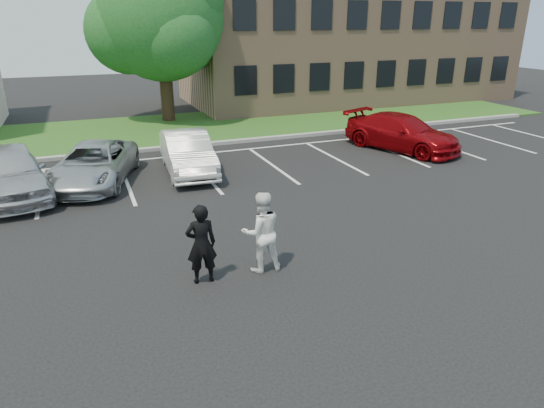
# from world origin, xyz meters

# --- Properties ---
(ground_plane) EXTENTS (90.00, 90.00, 0.00)m
(ground_plane) POSITION_xyz_m (0.00, 0.00, 0.00)
(ground_plane) COLOR black
(ground_plane) RESTS_ON ground
(curb) EXTENTS (40.00, 0.30, 0.15)m
(curb) POSITION_xyz_m (0.00, 12.00, 0.07)
(curb) COLOR gray
(curb) RESTS_ON ground
(grass_strip) EXTENTS (44.00, 8.00, 0.08)m
(grass_strip) POSITION_xyz_m (0.00, 16.00, 0.04)
(grass_strip) COLOR #2C501B
(grass_strip) RESTS_ON ground
(stall_lines) EXTENTS (34.00, 5.36, 0.01)m
(stall_lines) POSITION_xyz_m (1.40, 8.95, 0.01)
(stall_lines) COLOR silver
(stall_lines) RESTS_ON ground
(office_building) EXTENTS (22.40, 10.40, 8.30)m
(office_building) POSITION_xyz_m (14.00, 21.99, 4.16)
(office_building) COLOR tan
(office_building) RESTS_ON ground
(tree) EXTENTS (7.80, 7.20, 8.80)m
(tree) POSITION_xyz_m (0.69, 18.28, 5.35)
(tree) COLOR black
(tree) RESTS_ON ground
(man_black_suit) EXTENTS (0.68, 0.46, 1.82)m
(man_black_suit) POSITION_xyz_m (-1.98, 0.15, 0.91)
(man_black_suit) COLOR black
(man_black_suit) RESTS_ON ground
(man_white_shirt) EXTENTS (0.95, 0.76, 1.90)m
(man_white_shirt) POSITION_xyz_m (-0.59, 0.18, 0.95)
(man_white_shirt) COLOR white
(man_white_shirt) RESTS_ON ground
(car_silver_west) EXTENTS (2.83, 5.16, 1.66)m
(car_silver_west) POSITION_xyz_m (-6.33, 7.73, 0.83)
(car_silver_west) COLOR silver
(car_silver_west) RESTS_ON ground
(car_silver_minivan) EXTENTS (3.74, 5.44, 1.38)m
(car_silver_minivan) POSITION_xyz_m (-3.81, 8.23, 0.69)
(car_silver_minivan) COLOR #AFB2B7
(car_silver_minivan) RESTS_ON ground
(car_white_sedan) EXTENTS (1.87, 4.66, 1.51)m
(car_white_sedan) POSITION_xyz_m (-0.48, 8.30, 0.75)
(car_white_sedan) COLOR silver
(car_white_sedan) RESTS_ON ground
(car_red_compact) EXTENTS (3.89, 5.68, 1.53)m
(car_red_compact) POSITION_xyz_m (8.97, 8.15, 0.76)
(car_red_compact) COLOR maroon
(car_red_compact) RESTS_ON ground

